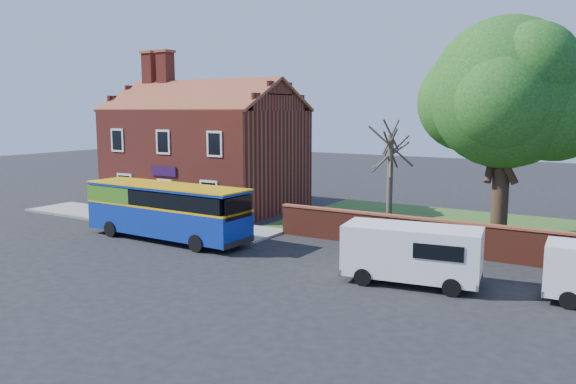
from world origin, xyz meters
The scene contains 10 objects.
ground centered at (0.00, 0.00, 0.00)m, with size 120.00×120.00×0.00m, color black.
pavement centered at (-7.00, 5.75, 0.06)m, with size 18.00×3.50×0.12m, color gray.
kerb centered at (-7.00, 4.00, 0.07)m, with size 18.00×0.15×0.14m, color slate.
grass_strip centered at (13.00, 13.00, 0.02)m, with size 26.00×12.00×0.04m, color #426B28.
shop_building centered at (-7.02, 11.50, 3.41)m, with size 12.30×8.13×10.50m.
boundary_wall centered at (13.00, 7.00, 0.81)m, with size 22.00×0.38×1.60m.
bus centered at (-2.60, 2.66, 1.61)m, with size 9.31×2.61×2.82m.
van_near centered at (10.73, 1.98, 1.24)m, with size 5.28×2.71×2.21m.
large_tree centered at (12.45, 10.04, 7.09)m, with size 8.88×7.03×10.83m.
bare_tree centered at (7.11, 9.02, 2.96)m, with size 2.16×2.58×5.77m.
Camera 1 is at (17.35, -18.05, 6.51)m, focal length 35.00 mm.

